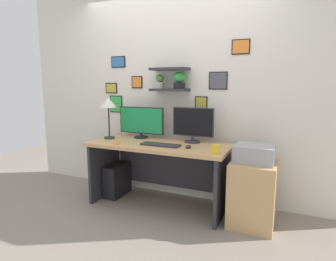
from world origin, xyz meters
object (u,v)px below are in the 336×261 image
object	(u,v)px
monitor_right	(193,124)
computer_tower_left	(117,180)
drawer_cabinet	(253,193)
monitor_left	(141,122)
computer_mouse	(188,147)
printer	(255,153)
desk	(160,160)
coffee_mug	(216,149)
desk_lamp	(108,105)
keyboard	(160,145)
cell_phone	(117,143)

from	to	relation	value
monitor_right	computer_tower_left	bearing A→B (deg)	-171.57
drawer_cabinet	computer_tower_left	distance (m)	1.70
monitor_left	computer_mouse	size ratio (longest dim) A/B	6.73
printer	desk	bearing A→B (deg)	176.20
monitor_right	coffee_mug	size ratio (longest dim) A/B	5.46
desk_lamp	monitor_left	bearing A→B (deg)	30.79
desk	printer	xyz separation A→B (m)	(1.07, -0.07, 0.20)
monitor_right	desk_lamp	world-z (taller)	desk_lamp
monitor_right	printer	size ratio (longest dim) A/B	1.29
computer_mouse	coffee_mug	distance (m)	0.35
coffee_mug	printer	xyz separation A→B (m)	(0.34, 0.20, -0.05)
desk	keyboard	xyz separation A→B (m)	(0.08, -0.16, 0.22)
desk	computer_mouse	world-z (taller)	computer_mouse
desk	cell_phone	bearing A→B (deg)	-150.08
desk_lamp	monitor_right	bearing A→B (deg)	11.24
computer_mouse	printer	xyz separation A→B (m)	(0.67, 0.08, -0.02)
keyboard	desk	bearing A→B (deg)	115.62
printer	monitor_left	bearing A→B (deg)	170.60
coffee_mug	desk	bearing A→B (deg)	159.35
monitor_right	keyboard	world-z (taller)	monitor_right
desk_lamp	desk	bearing A→B (deg)	3.45
monitor_left	printer	size ratio (longest dim) A/B	1.59
computer_mouse	drawer_cabinet	distance (m)	0.80
cell_phone	coffee_mug	xyz separation A→B (m)	(1.16, -0.03, 0.04)
cell_phone	drawer_cabinet	bearing A→B (deg)	-14.97
drawer_cabinet	monitor_right	bearing A→B (deg)	162.25
monitor_left	keyboard	size ratio (longest dim) A/B	1.38
desk	desk_lamp	world-z (taller)	desk_lamp
keyboard	printer	world-z (taller)	printer
computer_mouse	computer_tower_left	distance (m)	1.18
cell_phone	desk_lamp	bearing A→B (deg)	118.68
cell_phone	computer_tower_left	bearing A→B (deg)	104.12
coffee_mug	computer_tower_left	size ratio (longest dim) A/B	0.22
monitor_right	printer	distance (m)	0.80
printer	computer_tower_left	distance (m)	1.78
computer_mouse	monitor_right	bearing A→B (deg)	100.84
monitor_right	coffee_mug	distance (m)	0.61
monitor_right	computer_tower_left	world-z (taller)	monitor_right
coffee_mug	desk_lamp	bearing A→B (deg)	170.62
keyboard	drawer_cabinet	xyz separation A→B (m)	(0.99, 0.09, -0.43)
monitor_right	desk_lamp	size ratio (longest dim) A/B	0.97
monitor_left	keyboard	bearing A→B (deg)	-37.64
desk_lamp	printer	distance (m)	1.80
monitor_left	printer	xyz separation A→B (m)	(1.41, -0.23, -0.21)
desk	keyboard	bearing A→B (deg)	-64.38
printer	computer_tower_left	size ratio (longest dim) A/B	0.94
monitor_left	computer_mouse	world-z (taller)	monitor_left
drawer_cabinet	computer_tower_left	size ratio (longest dim) A/B	1.63
keyboard	computer_mouse	size ratio (longest dim) A/B	4.89
keyboard	computer_tower_left	xyz separation A→B (m)	(-0.70, 0.18, -0.56)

